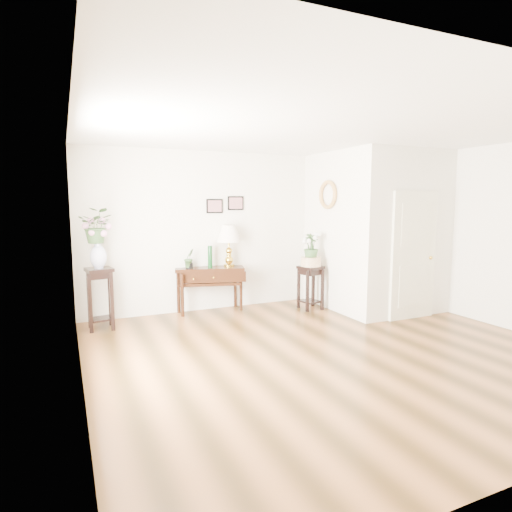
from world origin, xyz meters
TOP-DOWN VIEW (x-y plane):
  - floor at (0.00, 0.00)m, footprint 6.00×5.50m
  - ceiling at (0.00, 0.00)m, footprint 6.00×5.50m
  - wall_back at (0.00, 2.75)m, footprint 6.00×0.02m
  - wall_left at (-3.00, 0.00)m, footprint 0.02×5.50m
  - wall_right at (3.00, 0.00)m, footprint 0.02×5.50m
  - partition at (2.10, 1.77)m, footprint 1.80×1.95m
  - door at (2.10, 0.78)m, footprint 0.90×0.05m
  - art_print_left at (-0.65, 2.73)m, footprint 0.30×0.02m
  - art_print_right at (-0.25, 2.73)m, footprint 0.30×0.02m
  - wall_ornament at (1.16, 1.90)m, footprint 0.07×0.51m
  - console_table at (-0.81, 2.57)m, footprint 1.25×0.69m
  - table_lamp at (-0.45, 2.57)m, footprint 0.51×0.51m
  - green_vase at (-0.80, 2.57)m, footprint 0.09×0.09m
  - potted_plant at (-1.17, 2.57)m, footprint 0.22×0.21m
  - plant_stand_a at (-2.65, 2.25)m, footprint 0.42×0.42m
  - porcelain_vase at (-2.65, 2.25)m, footprint 0.29×0.29m
  - lily_arrangement at (-2.65, 2.25)m, footprint 0.59×0.55m
  - plant_stand_b at (0.90, 2.00)m, footprint 0.45×0.45m
  - ceramic_bowl at (0.90, 2.00)m, footprint 0.46×0.46m
  - narcissus at (0.90, 2.00)m, footprint 0.31×0.31m

SIDE VIEW (x-z plane):
  - floor at x=0.00m, z-range -0.01..0.01m
  - plant_stand_b at x=0.90m, z-range 0.00..0.78m
  - console_table at x=-0.81m, z-range 0.00..0.79m
  - plant_stand_a at x=-2.65m, z-range 0.00..0.94m
  - ceramic_bowl at x=0.90m, z-range 0.78..0.94m
  - potted_plant at x=-1.17m, z-range 0.79..1.12m
  - green_vase at x=-0.80m, z-range 0.77..1.15m
  - door at x=2.10m, z-range 0.00..2.10m
  - narcissus at x=0.90m, z-range 0.90..1.36m
  - table_lamp at x=-0.45m, z-range 0.77..1.51m
  - porcelain_vase at x=-2.65m, z-range 0.96..1.37m
  - wall_back at x=0.00m, z-range 0.00..2.80m
  - wall_left at x=-3.00m, z-range 0.00..2.80m
  - wall_right at x=3.00m, z-range 0.00..2.80m
  - partition at x=2.10m, z-range 0.00..2.80m
  - lily_arrangement at x=-2.65m, z-range 1.34..1.87m
  - art_print_left at x=-0.65m, z-range 1.73..1.98m
  - art_print_right at x=-0.25m, z-range 1.77..2.02m
  - wall_ornament at x=1.16m, z-range 1.79..2.30m
  - ceiling at x=0.00m, z-range 2.79..2.81m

